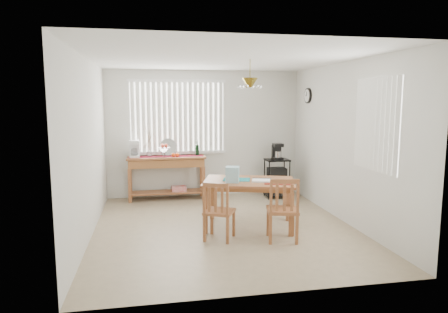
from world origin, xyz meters
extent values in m
cube|color=tan|center=(0.00, 0.00, -0.01)|extent=(4.00, 4.50, 0.01)
cube|color=silver|center=(0.00, 2.30, 1.30)|extent=(4.00, 0.10, 2.60)
cube|color=silver|center=(0.00, -2.30, 1.30)|extent=(4.00, 0.10, 2.60)
cube|color=silver|center=(-2.05, 0.00, 1.30)|extent=(0.10, 4.50, 2.60)
cube|color=silver|center=(2.05, 0.00, 1.30)|extent=(0.10, 4.50, 2.60)
cube|color=white|center=(0.00, 0.00, 2.65)|extent=(4.00, 4.50, 0.10)
cube|color=white|center=(-0.55, 2.25, 1.65)|extent=(1.90, 0.01, 1.40)
cube|color=white|center=(-1.45, 2.23, 1.65)|extent=(0.07, 0.03, 1.40)
cube|color=white|center=(-1.34, 2.23, 1.65)|extent=(0.07, 0.03, 1.40)
cube|color=white|center=(-1.24, 2.23, 1.65)|extent=(0.07, 0.03, 1.40)
cube|color=white|center=(-1.13, 2.23, 1.65)|extent=(0.07, 0.03, 1.40)
cube|color=white|center=(-1.03, 2.23, 1.65)|extent=(0.07, 0.03, 1.40)
cube|color=white|center=(-0.92, 2.23, 1.65)|extent=(0.07, 0.03, 1.40)
cube|color=white|center=(-0.81, 2.23, 1.65)|extent=(0.07, 0.03, 1.40)
cube|color=white|center=(-0.71, 2.23, 1.65)|extent=(0.07, 0.03, 1.40)
cube|color=white|center=(-0.60, 2.23, 1.65)|extent=(0.07, 0.03, 1.40)
cube|color=white|center=(-0.50, 2.23, 1.65)|extent=(0.07, 0.03, 1.40)
cube|color=white|center=(-0.39, 2.23, 1.65)|extent=(0.07, 0.03, 1.40)
cube|color=white|center=(-0.29, 2.23, 1.65)|extent=(0.07, 0.03, 1.40)
cube|color=white|center=(-0.18, 2.23, 1.65)|extent=(0.07, 0.03, 1.40)
cube|color=white|center=(-0.08, 2.23, 1.65)|extent=(0.07, 0.03, 1.40)
cube|color=white|center=(0.03, 2.23, 1.65)|extent=(0.07, 0.03, 1.40)
cube|color=white|center=(0.14, 2.23, 1.65)|extent=(0.07, 0.03, 1.40)
cube|color=white|center=(0.24, 2.23, 1.65)|extent=(0.07, 0.03, 1.40)
cube|color=white|center=(0.35, 2.23, 1.65)|extent=(0.07, 0.03, 1.40)
cube|color=white|center=(-0.55, 2.22, 0.92)|extent=(1.98, 0.06, 0.06)
cube|color=white|center=(-0.55, 2.22, 2.38)|extent=(1.98, 0.06, 0.06)
cube|color=white|center=(2.00, -0.90, 1.65)|extent=(0.01, 1.10, 1.30)
cube|color=white|center=(1.99, -1.40, 1.65)|extent=(0.03, 0.07, 1.30)
cube|color=white|center=(1.99, -1.29, 1.65)|extent=(0.03, 0.07, 1.30)
cube|color=white|center=(1.99, -1.18, 1.65)|extent=(0.03, 0.07, 1.30)
cube|color=white|center=(1.99, -1.07, 1.65)|extent=(0.03, 0.07, 1.30)
cube|color=white|center=(1.99, -0.96, 1.65)|extent=(0.03, 0.07, 1.30)
cube|color=white|center=(1.99, -0.85, 1.65)|extent=(0.03, 0.07, 1.30)
cube|color=white|center=(1.99, -0.74, 1.65)|extent=(0.03, 0.07, 1.30)
cube|color=white|center=(1.99, -0.63, 1.65)|extent=(0.03, 0.07, 1.30)
cube|color=white|center=(1.99, -0.52, 1.65)|extent=(0.03, 0.07, 1.30)
cube|color=white|center=(1.99, -0.41, 1.65)|extent=(0.03, 0.07, 1.30)
cylinder|color=black|center=(1.98, 1.55, 2.08)|extent=(0.04, 0.30, 0.30)
cylinder|color=white|center=(1.95, 1.55, 2.08)|extent=(0.01, 0.25, 0.25)
cylinder|color=olive|center=(0.39, -0.04, 2.43)|extent=(0.01, 0.01, 0.34)
cone|color=olive|center=(0.39, -0.04, 2.25)|extent=(0.24, 0.24, 0.14)
sphere|color=white|center=(0.55, -0.04, 2.19)|extent=(0.05, 0.05, 0.05)
sphere|color=white|center=(0.47, 0.09, 2.19)|extent=(0.05, 0.05, 0.05)
sphere|color=white|center=(0.31, 0.09, 2.19)|extent=(0.05, 0.05, 0.05)
sphere|color=white|center=(0.23, -0.04, 2.19)|extent=(0.05, 0.05, 0.05)
sphere|color=white|center=(0.31, -0.18, 2.19)|extent=(0.05, 0.05, 0.05)
sphere|color=white|center=(0.47, -0.18, 2.19)|extent=(0.05, 0.05, 0.05)
cube|color=#9E5E35|center=(-0.80, 2.01, 0.85)|extent=(1.55, 0.44, 0.04)
cube|color=#9E6233|center=(-0.80, 2.01, 0.75)|extent=(1.49, 0.40, 0.16)
cube|color=#9E5E35|center=(-1.53, 1.84, 0.33)|extent=(0.06, 0.06, 0.67)
cube|color=#9E5E35|center=(-0.08, 1.84, 0.33)|extent=(0.06, 0.06, 0.67)
cube|color=#9E5E35|center=(-1.53, 2.18, 0.33)|extent=(0.06, 0.06, 0.67)
cube|color=#9E5E35|center=(-0.08, 2.18, 0.33)|extent=(0.06, 0.06, 0.67)
cube|color=#9E5E35|center=(-0.80, 2.01, 0.15)|extent=(1.44, 0.38, 0.03)
cube|color=red|center=(-0.56, 2.01, 0.21)|extent=(0.29, 0.21, 0.10)
cube|color=maroon|center=(-0.80, 2.01, 0.88)|extent=(1.47, 0.24, 0.01)
cube|color=white|center=(-1.43, 2.01, 0.90)|extent=(0.19, 0.23, 0.05)
cube|color=white|center=(-1.43, 2.09, 1.02)|extent=(0.19, 0.08, 0.29)
cube|color=white|center=(-1.43, 1.99, 1.18)|extent=(0.19, 0.21, 0.07)
cylinder|color=white|center=(-1.43, 1.98, 0.98)|extent=(0.13, 0.13, 0.13)
cylinder|color=white|center=(-0.85, 1.99, 0.92)|extent=(0.05, 0.05, 0.10)
cone|color=white|center=(-0.85, 1.99, 1.01)|extent=(0.25, 0.25, 0.09)
sphere|color=red|center=(-0.80, 1.99, 1.10)|extent=(0.08, 0.08, 0.08)
sphere|color=red|center=(-0.88, 2.03, 1.10)|extent=(0.08, 0.08, 0.08)
sphere|color=red|center=(-0.88, 1.95, 1.10)|extent=(0.08, 0.08, 0.08)
sphere|color=#EE460C|center=(-0.67, 1.93, 0.91)|extent=(0.08, 0.08, 0.08)
sphere|color=#EE460C|center=(-0.59, 1.93, 0.91)|extent=(0.08, 0.08, 0.08)
cylinder|color=silver|center=(-0.76, 2.19, 1.05)|extent=(0.35, 0.09, 0.34)
cylinder|color=white|center=(-1.14, 2.06, 0.94)|extent=(0.08, 0.08, 0.14)
cylinder|color=#4C3823|center=(-1.14, 2.06, 1.23)|extent=(0.08, 0.04, 0.43)
cylinder|color=#4C3823|center=(-1.14, 2.06, 1.25)|extent=(0.13, 0.06, 0.47)
cylinder|color=#4C3823|center=(-1.14, 2.06, 1.20)|extent=(0.17, 0.07, 0.35)
cylinder|color=#4C3823|center=(-1.14, 2.06, 1.28)|extent=(0.05, 0.03, 0.53)
cylinder|color=#4C3823|center=(-1.14, 2.06, 1.19)|extent=(0.21, 0.10, 0.30)
cylinder|color=black|center=(-0.17, 2.06, 0.98)|extent=(0.07, 0.07, 0.22)
cylinder|color=black|center=(-0.17, 2.06, 1.13)|extent=(0.03, 0.03, 0.08)
cylinder|color=black|center=(1.22, 1.59, 0.40)|extent=(0.02, 0.02, 0.80)
cylinder|color=black|center=(1.65, 1.59, 0.40)|extent=(0.02, 0.02, 0.80)
cylinder|color=black|center=(1.22, 1.92, 0.40)|extent=(0.02, 0.02, 0.80)
cylinder|color=black|center=(1.65, 1.92, 0.40)|extent=(0.02, 0.02, 0.80)
cube|color=black|center=(1.43, 1.75, 0.78)|extent=(0.47, 0.37, 0.03)
cube|color=black|center=(1.43, 1.75, 0.40)|extent=(0.47, 0.37, 0.02)
cube|color=black|center=(1.43, 1.75, 0.06)|extent=(0.47, 0.37, 0.02)
cube|color=black|center=(1.43, 1.75, 0.51)|extent=(0.36, 0.28, 0.21)
cube|color=black|center=(1.43, 1.74, 0.82)|extent=(0.19, 0.22, 0.05)
cube|color=black|center=(1.43, 1.81, 0.94)|extent=(0.19, 0.07, 0.28)
cube|color=black|center=(1.43, 1.74, 1.09)|extent=(0.19, 0.21, 0.07)
cylinder|color=silver|center=(1.43, 1.73, 0.90)|extent=(0.12, 0.12, 0.12)
cube|color=#9E5E35|center=(0.39, -0.04, 0.73)|extent=(1.59, 1.25, 0.04)
cube|color=#9E6233|center=(0.39, -0.04, 0.68)|extent=(1.46, 1.13, 0.06)
cube|color=#9E5E35|center=(-0.33, -0.24, 0.32)|extent=(0.09, 0.09, 0.65)
cube|color=#9E5E35|center=(0.89, -0.60, 0.32)|extent=(0.09, 0.09, 0.65)
cube|color=#9E5E35|center=(-0.11, 0.51, 0.32)|extent=(0.09, 0.09, 0.65)
cube|color=#9E5E35|center=(1.11, 0.15, 0.32)|extent=(0.09, 0.09, 0.65)
cube|color=#167980|center=(0.21, 0.06, 0.75)|extent=(0.48, 0.40, 0.01)
cube|color=maroon|center=(0.77, -0.31, 0.75)|extent=(0.48, 0.40, 0.01)
cube|color=white|center=(0.56, -0.15, 0.76)|extent=(0.35, 0.31, 0.02)
cube|color=black|center=(0.60, -0.02, 0.76)|extent=(0.29, 0.11, 0.03)
cube|color=#97CCDC|center=(0.11, -0.12, 0.86)|extent=(0.25, 0.25, 0.24)
cube|color=#9E5E35|center=(-0.17, -0.52, 0.40)|extent=(0.53, 0.53, 0.04)
cube|color=#9E5E35|center=(0.06, -0.44, 0.19)|extent=(0.05, 0.05, 0.39)
cube|color=#9E5E35|center=(-0.24, -0.29, 0.19)|extent=(0.05, 0.05, 0.39)
cube|color=#9E5E35|center=(-0.09, -0.74, 0.19)|extent=(0.05, 0.05, 0.39)
cube|color=#9E5E35|center=(-0.39, -0.59, 0.19)|extent=(0.05, 0.05, 0.39)
cube|color=#9E5E35|center=(-0.10, -0.75, 0.64)|extent=(0.04, 0.04, 0.43)
cube|color=#9E5E35|center=(-0.40, -0.60, 0.64)|extent=(0.04, 0.04, 0.43)
cube|color=#9E5E35|center=(-0.25, -0.68, 0.83)|extent=(0.33, 0.19, 0.06)
cube|color=#9E5E35|center=(-0.16, -0.72, 0.62)|extent=(0.04, 0.03, 0.35)
cube|color=#9E5E35|center=(-0.25, -0.68, 0.62)|extent=(0.04, 0.03, 0.35)
cube|color=#9E5E35|center=(-0.33, -0.64, 0.62)|extent=(0.04, 0.03, 0.35)
cube|color=#9E5E35|center=(0.71, -0.72, 0.44)|extent=(0.50, 0.50, 0.04)
cube|color=#9E5E35|center=(0.92, -0.58, 0.21)|extent=(0.05, 0.05, 0.42)
cube|color=#9E5E35|center=(0.56, -0.51, 0.21)|extent=(0.05, 0.05, 0.42)
cube|color=#9E5E35|center=(0.85, -0.94, 0.21)|extent=(0.05, 0.05, 0.42)
cube|color=#9E5E35|center=(0.49, -0.87, 0.21)|extent=(0.05, 0.05, 0.42)
cube|color=#9E5E35|center=(0.85, -0.95, 0.69)|extent=(0.04, 0.04, 0.47)
cube|color=#9E5E35|center=(0.49, -0.88, 0.69)|extent=(0.04, 0.04, 0.47)
cube|color=#9E5E35|center=(0.67, -0.91, 0.89)|extent=(0.38, 0.11, 0.06)
cube|color=#9E5E35|center=(0.77, -0.93, 0.67)|extent=(0.04, 0.03, 0.37)
cube|color=#9E5E35|center=(0.67, -0.91, 0.67)|extent=(0.04, 0.03, 0.37)
cube|color=#9E5E35|center=(0.57, -0.89, 0.67)|extent=(0.04, 0.03, 0.37)
camera|label=1|loc=(-1.12, -5.98, 1.97)|focal=32.00mm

